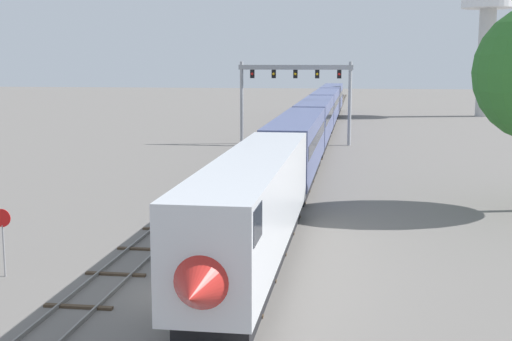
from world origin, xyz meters
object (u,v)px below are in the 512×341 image
at_px(signal_gantry, 295,84).
at_px(stop_sign, 3,233).
at_px(water_tower, 489,2).
at_px(passenger_train, 316,121).

height_order(signal_gantry, stop_sign, signal_gantry).
relative_size(water_tower, stop_sign, 8.15).
bearing_deg(stop_sign, water_tower, 69.31).
xyz_separation_m(signal_gantry, stop_sign, (-7.75, -48.17, -4.54)).
xyz_separation_m(passenger_train, stop_sign, (-10.00, -47.57, -0.74)).
xyz_separation_m(water_tower, stop_sign, (-34.25, -90.68, -16.02)).
bearing_deg(water_tower, stop_sign, -110.69).
distance_m(passenger_train, water_tower, 51.76).
height_order(passenger_train, signal_gantry, signal_gantry).
bearing_deg(signal_gantry, water_tower, 58.06).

